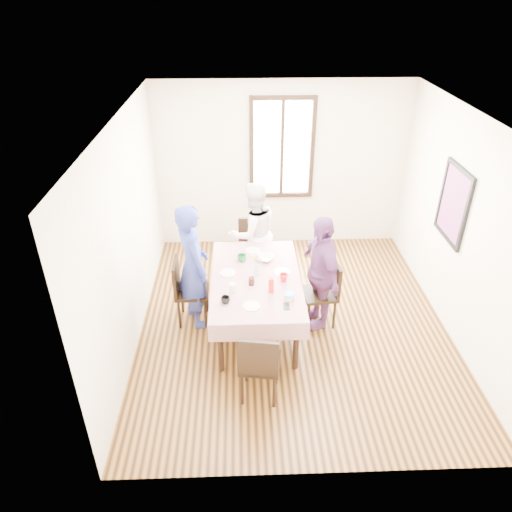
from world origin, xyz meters
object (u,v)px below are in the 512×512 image
Objects in this scene: chair_far at (253,251)px; person_far at (253,233)px; chair_right at (319,294)px; person_right at (319,272)px; chair_near at (260,363)px; dining_table at (256,302)px; person_left at (192,266)px; chair_left at (192,291)px.

person_far reaches higher than chair_far.
person_right is at bearing 83.56° from chair_right.
person_far is 1.00× the size of person_right.
person_right is at bearing 101.75° from person_far.
chair_near is 1.51m from person_right.
dining_table is at bearing 65.87° from person_far.
chair_right is at bearing 74.78° from person_right.
chair_near is (0.00, -1.18, 0.08)m from dining_table.
person_left is 1.28m from person_far.
person_far is at bearing 90.00° from dining_table.
chair_left is at bearing 79.83° from chair_right.
chair_far is 0.59× the size of person_far.
chair_near is at bearing 89.12° from chair_far.
person_left is at bearing 51.01° from chair_far.
person_far is (0.80, 1.00, -0.06)m from person_left.
chair_right is 1.39m from chair_far.
dining_table is 0.83m from chair_right.
person_right is (0.80, 1.23, 0.32)m from chair_near.
chair_left is at bearing 66.09° from person_left.
dining_table is at bearing -101.38° from person_right.
chair_near is 0.54× the size of person_left.
person_left is (-1.62, 0.11, 0.39)m from chair_right.
chair_near is (0.82, -1.34, 0.00)m from chair_left.
chair_right is 0.33m from person_right.
chair_left is at bearing 168.92° from dining_table.
chair_far is at bearing 29.66° from chair_right.
person_far is at bearing -62.62° from person_left.
chair_right and chair_far have the same top height.
chair_far is 2.36m from chair_near.
chair_left and chair_far have the same top height.
person_far is (-0.82, 1.11, 0.32)m from chair_right.
person_left is at bearing -109.05° from person_right.
chair_near is (0.00, -2.36, 0.00)m from chair_far.
person_far is at bearing 30.19° from chair_right.
person_far reaches higher than chair_near.
chair_left is at bearing 26.40° from person_far.
person_right reaches higher than chair_right.
person_far is (0.00, 2.34, 0.32)m from chair_near.
person_far is at bearing -159.33° from person_right.
chair_near is 1.61m from person_left.
chair_right is at bearing -117.70° from person_left.
chair_near reaches higher than dining_table.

